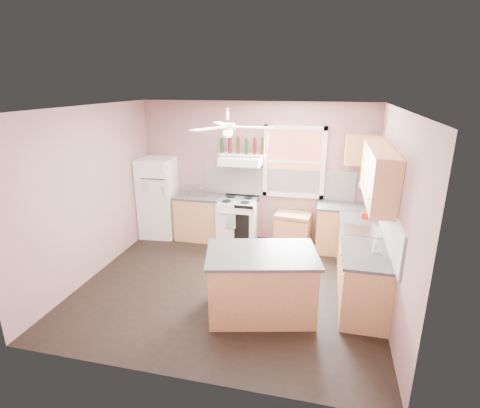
% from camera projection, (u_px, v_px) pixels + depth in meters
% --- Properties ---
extents(floor, '(4.50, 4.50, 0.00)m').
position_uv_depth(floor, '(229.00, 285.00, 5.86)').
color(floor, black).
rests_on(floor, ground).
extents(ceiling, '(4.50, 4.50, 0.00)m').
position_uv_depth(ceiling, '(228.00, 108.00, 5.02)').
color(ceiling, white).
rests_on(ceiling, ground).
extents(wall_back, '(4.50, 0.05, 2.70)m').
position_uv_depth(wall_back, '(255.00, 172.00, 7.31)').
color(wall_back, '#8A6261').
rests_on(wall_back, ground).
extents(wall_right, '(0.05, 4.00, 2.70)m').
position_uv_depth(wall_right, '(395.00, 215.00, 4.94)').
color(wall_right, '#8A6261').
rests_on(wall_right, ground).
extents(wall_left, '(0.05, 4.00, 2.70)m').
position_uv_depth(wall_left, '(90.00, 193.00, 5.94)').
color(wall_left, '#8A6261').
rests_on(wall_left, ground).
extents(backsplash_back, '(2.90, 0.03, 0.55)m').
position_uv_depth(backsplash_back, '(278.00, 183.00, 7.23)').
color(backsplash_back, white).
rests_on(backsplash_back, wall_back).
extents(backsplash_right, '(0.03, 2.60, 0.55)m').
position_uv_depth(backsplash_right, '(387.00, 220.00, 5.28)').
color(backsplash_right, white).
rests_on(backsplash_right, wall_right).
extents(window_view, '(1.00, 0.02, 1.20)m').
position_uv_depth(window_view, '(294.00, 162.00, 7.03)').
color(window_view, brown).
rests_on(window_view, wall_back).
extents(window_frame, '(1.16, 0.07, 1.36)m').
position_uv_depth(window_frame, '(294.00, 162.00, 7.01)').
color(window_frame, white).
rests_on(window_frame, wall_back).
extents(refrigerator, '(0.74, 0.73, 1.61)m').
position_uv_depth(refrigerator, '(158.00, 198.00, 7.57)').
color(refrigerator, white).
rests_on(refrigerator, floor).
extents(base_cabinet_left, '(0.90, 0.60, 0.86)m').
position_uv_depth(base_cabinet_left, '(200.00, 218.00, 7.53)').
color(base_cabinet_left, '#B87C4C').
rests_on(base_cabinet_left, floor).
extents(counter_left, '(0.92, 0.62, 0.04)m').
position_uv_depth(counter_left, '(199.00, 196.00, 7.39)').
color(counter_left, '#3D3D3F').
rests_on(counter_left, base_cabinet_left).
extents(toaster, '(0.29, 0.17, 0.18)m').
position_uv_depth(toaster, '(199.00, 192.00, 7.29)').
color(toaster, silver).
rests_on(toaster, counter_left).
extents(stove, '(0.76, 0.67, 0.86)m').
position_uv_depth(stove, '(238.00, 221.00, 7.36)').
color(stove, white).
rests_on(stove, floor).
extents(range_hood, '(0.78, 0.50, 0.14)m').
position_uv_depth(range_hood, '(241.00, 161.00, 7.03)').
color(range_hood, white).
rests_on(range_hood, wall_back).
extents(bottle_shelf, '(0.90, 0.26, 0.03)m').
position_uv_depth(bottle_shelf, '(242.00, 154.00, 7.11)').
color(bottle_shelf, white).
rests_on(bottle_shelf, range_hood).
extents(cart, '(0.70, 0.51, 0.65)m').
position_uv_depth(cart, '(293.00, 230.00, 7.20)').
color(cart, '#B87C4C').
rests_on(cart, floor).
extents(base_cabinet_corner, '(1.00, 0.60, 0.86)m').
position_uv_depth(base_cabinet_corner, '(344.00, 230.00, 6.91)').
color(base_cabinet_corner, '#B87C4C').
rests_on(base_cabinet_corner, floor).
extents(base_cabinet_right, '(0.60, 2.20, 0.86)m').
position_uv_depth(base_cabinet_right, '(361.00, 265.00, 5.58)').
color(base_cabinet_right, '#B87C4C').
rests_on(base_cabinet_right, floor).
extents(counter_corner, '(1.02, 0.62, 0.04)m').
position_uv_depth(counter_corner, '(346.00, 207.00, 6.78)').
color(counter_corner, '#3D3D3F').
rests_on(counter_corner, base_cabinet_corner).
extents(counter_right, '(0.62, 2.22, 0.04)m').
position_uv_depth(counter_right, '(363.00, 237.00, 5.44)').
color(counter_right, '#3D3D3F').
rests_on(counter_right, base_cabinet_right).
extents(sink, '(0.55, 0.45, 0.03)m').
position_uv_depth(sink, '(362.00, 231.00, 5.62)').
color(sink, silver).
rests_on(sink, counter_right).
extents(faucet, '(0.03, 0.03, 0.14)m').
position_uv_depth(faucet, '(374.00, 227.00, 5.56)').
color(faucet, silver).
rests_on(faucet, sink).
extents(upper_cabinet_right, '(0.33, 1.80, 0.76)m').
position_uv_depth(upper_cabinet_right, '(379.00, 174.00, 5.31)').
color(upper_cabinet_right, '#B87C4C').
rests_on(upper_cabinet_right, wall_right).
extents(upper_cabinet_corner, '(0.60, 0.33, 0.52)m').
position_uv_depth(upper_cabinet_corner, '(363.00, 150.00, 6.54)').
color(upper_cabinet_corner, '#B87C4C').
rests_on(upper_cabinet_corner, wall_back).
extents(paper_towel, '(0.26, 0.12, 0.12)m').
position_uv_depth(paper_towel, '(366.00, 186.00, 6.74)').
color(paper_towel, white).
rests_on(paper_towel, wall_back).
extents(island, '(1.54, 1.17, 0.86)m').
position_uv_depth(island, '(261.00, 284.00, 5.04)').
color(island, '#B87C4C').
rests_on(island, floor).
extents(island_top, '(1.63, 1.27, 0.04)m').
position_uv_depth(island_top, '(262.00, 254.00, 4.90)').
color(island_top, '#3D3D3F').
rests_on(island_top, island).
extents(ceiling_fan_hub, '(0.20, 0.20, 0.08)m').
position_uv_depth(ceiling_fan_hub, '(228.00, 127.00, 5.10)').
color(ceiling_fan_hub, white).
rests_on(ceiling_fan_hub, ceiling).
extents(soap_bottle, '(0.09, 0.09, 0.22)m').
position_uv_depth(soap_bottle, '(376.00, 245.00, 4.87)').
color(soap_bottle, silver).
rests_on(soap_bottle, counter_right).
extents(red_caddy, '(0.18, 0.12, 0.10)m').
position_uv_depth(red_caddy, '(367.00, 215.00, 6.13)').
color(red_caddy, red).
rests_on(red_caddy, counter_right).
extents(wine_bottles, '(0.86, 0.06, 0.31)m').
position_uv_depth(wine_bottles, '(243.00, 146.00, 7.05)').
color(wine_bottles, '#143819').
rests_on(wine_bottles, bottle_shelf).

